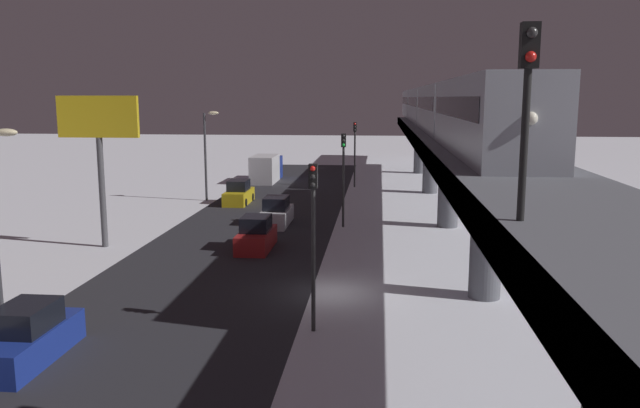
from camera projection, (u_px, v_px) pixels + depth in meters
name	position (u px, v px, depth m)	size (l,w,h in m)	color
ground_plane	(329.00, 293.00, 28.75)	(240.00, 240.00, 0.00)	white
avenue_asphalt	(194.00, 289.00, 29.33)	(11.00, 109.54, 0.01)	#28282D
elevated_railway	(487.00, 176.00, 27.21)	(5.00, 109.54, 6.27)	slate
subway_train	(433.00, 106.00, 56.17)	(2.94, 74.07, 3.40)	#999EA8
rail_signal	(527.00, 87.00, 12.63)	(0.36, 0.41, 4.00)	black
sedan_yellow	(239.00, 194.00, 52.86)	(1.91, 4.56, 1.97)	gold
sedan_white	(276.00, 213.00, 44.02)	(1.80, 4.76, 1.97)	silver
sedan_blue_2	(28.00, 338.00, 21.22)	(1.80, 4.60, 1.97)	navy
sedan_red_2	(256.00, 236.00, 36.86)	(1.80, 4.25, 1.97)	#A51E1E
box_truck	(266.00, 169.00, 66.78)	(2.40, 7.40, 2.80)	navy
traffic_light_near	(313.00, 223.00, 23.35)	(0.32, 0.44, 6.40)	#2D2D2D
traffic_light_mid	(343.00, 166.00, 42.62)	(0.32, 0.44, 6.40)	#2D2D2D
traffic_light_far	(355.00, 145.00, 61.88)	(0.32, 0.44, 6.40)	#2D2D2D
commercial_billboard	(99.00, 132.00, 36.48)	(4.80, 0.36, 8.90)	#4C4C51
street_lamp_far	(208.00, 145.00, 53.63)	(1.35, 0.44, 7.65)	#38383D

